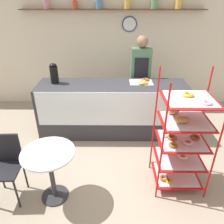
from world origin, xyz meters
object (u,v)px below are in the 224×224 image
Objects in this scene: cafe_table at (50,164)px; cafe_chair at (6,161)px; pastry_rack at (182,139)px; person_worker at (140,76)px; donut_tray_counter at (143,82)px; coffee_carafe at (54,74)px.

cafe_chair is (-0.57, 0.06, -0.00)m from cafe_table.
person_worker is at bearing 100.98° from pastry_rack.
cafe_chair is 2.52m from donut_tray_counter.
cafe_table is at bearing -80.57° from coffee_carafe.
pastry_rack is at bearing 3.45° from cafe_chair.
donut_tray_counter is at bearing 0.53° from coffee_carafe.
pastry_rack is 1.83× the size of cafe_chair.
pastry_rack is 4.50× the size of coffee_carafe.
pastry_rack is 0.93× the size of person_worker.
coffee_carafe is at bearing -164.49° from person_worker.
cafe_table is (-1.66, -0.28, -0.19)m from pastry_rack.
cafe_table is 1.79m from coffee_carafe.
person_worker reaches higher than cafe_table.
donut_tray_counter reaches higher than cafe_chair.
pastry_rack is 2.42m from coffee_carafe.
person_worker is 4.23× the size of donut_tray_counter.
donut_tray_counter is (1.30, 1.68, 0.45)m from cafe_table.
person_worker is 2.51m from cafe_table.
pastry_rack reaches higher than cafe_chair.
pastry_rack reaches higher than donut_tray_counter.
cafe_table is 2.17m from donut_tray_counter.
pastry_rack is 2.18× the size of cafe_table.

